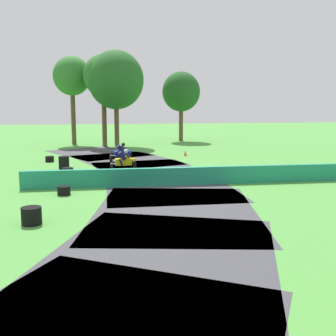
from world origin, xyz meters
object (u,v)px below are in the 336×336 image
at_px(tire_stack_mid_b, 64,191).
at_px(motorcycle_lead_yellow, 125,161).
at_px(tire_stack_mid_a, 31,216).
at_px(tire_stack_extra_a, 64,163).
at_px(motorcycle_chase_blue, 122,153).
at_px(traffic_cone, 185,153).
at_px(tire_stack_extra_b, 50,159).
at_px(tire_stack_far, 68,175).

bearing_deg(tire_stack_mid_b, motorcycle_lead_yellow, 62.82).
height_order(motorcycle_lead_yellow, tire_stack_mid_a, motorcycle_lead_yellow).
distance_m(tire_stack_mid_b, tire_stack_extra_a, 7.48).
distance_m(motorcycle_chase_blue, traffic_cone, 5.65).
distance_m(motorcycle_lead_yellow, traffic_cone, 8.30).
xyz_separation_m(motorcycle_chase_blue, tire_stack_extra_b, (-5.02, 0.85, -0.45)).
relative_size(motorcycle_chase_blue, tire_stack_extra_b, 2.90).
bearing_deg(tire_stack_far, traffic_cone, 49.96).
height_order(motorcycle_lead_yellow, tire_stack_extra_a, motorcycle_lead_yellow).
xyz_separation_m(tire_stack_mid_a, tire_stack_extra_a, (-0.01, 11.89, 0.10)).
bearing_deg(tire_stack_extra_b, tire_stack_far, -76.50).
xyz_separation_m(tire_stack_far, tire_stack_extra_a, (-0.62, 4.64, 0.00)).
xyz_separation_m(motorcycle_lead_yellow, tire_stack_far, (-3.09, -3.09, -0.26)).
bearing_deg(tire_stack_extra_a, traffic_cone, 29.93).
bearing_deg(tire_stack_far, motorcycle_chase_blue, 66.41).
xyz_separation_m(tire_stack_extra_b, traffic_cone, (10.04, 1.70, 0.02)).
xyz_separation_m(motorcycle_chase_blue, tire_stack_mid_b, (-3.06, -9.93, -0.45)).
height_order(tire_stack_extra_b, traffic_cone, traffic_cone).
xyz_separation_m(tire_stack_mid_b, tire_stack_extra_a, (-0.67, 7.45, 0.20)).
height_order(tire_stack_extra_a, traffic_cone, tire_stack_extra_a).
relative_size(tire_stack_mid_a, tire_stack_extra_b, 1.16).
bearing_deg(tire_stack_mid_b, traffic_cone, 57.10).
distance_m(tire_stack_mid_a, tire_stack_extra_a, 11.89).
distance_m(tire_stack_mid_a, tire_stack_mid_b, 4.49).
height_order(tire_stack_mid_a, tire_stack_extra_a, tire_stack_extra_a).
bearing_deg(tire_stack_far, tire_stack_extra_a, 97.65).
bearing_deg(tire_stack_mid_a, tire_stack_mid_b, 81.52).
relative_size(tire_stack_mid_b, tire_stack_extra_a, 0.73).
xyz_separation_m(tire_stack_mid_b, tire_stack_far, (-0.05, 2.81, 0.20)).
height_order(tire_stack_mid_b, tire_stack_far, tire_stack_far).
xyz_separation_m(motorcycle_chase_blue, tire_stack_far, (-3.11, -7.12, -0.25)).
distance_m(tire_stack_far, tire_stack_extra_b, 8.20).
distance_m(motorcycle_chase_blue, tire_stack_far, 7.77).
bearing_deg(motorcycle_chase_blue, traffic_cone, 26.98).
bearing_deg(tire_stack_mid_a, motorcycle_chase_blue, 75.49).
bearing_deg(motorcycle_chase_blue, tire_stack_mid_a, -104.51).
relative_size(tire_stack_mid_a, traffic_cone, 1.55).
relative_size(tire_stack_mid_a, tire_stack_far, 0.85).
bearing_deg(traffic_cone, tire_stack_far, -130.04).
bearing_deg(tire_stack_mid_b, tire_stack_extra_a, 95.17).
distance_m(motorcycle_lead_yellow, tire_stack_extra_b, 7.00).
height_order(motorcycle_lead_yellow, tire_stack_extra_b, motorcycle_lead_yellow).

